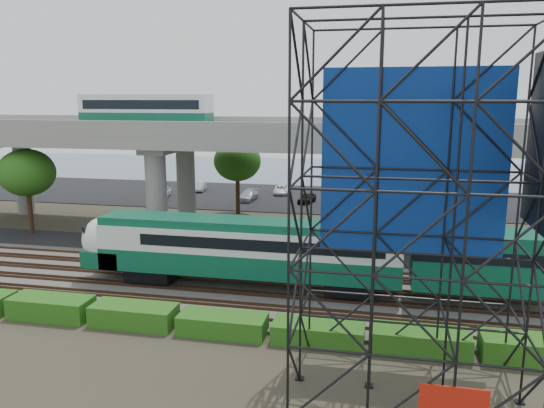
# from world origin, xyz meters

# --- Properties ---
(ground) EXTENTS (140.00, 140.00, 0.00)m
(ground) POSITION_xyz_m (0.00, 0.00, 0.00)
(ground) COLOR #474233
(ground) RESTS_ON ground
(ballast_bed) EXTENTS (90.00, 12.00, 0.20)m
(ballast_bed) POSITION_xyz_m (0.00, 2.00, 0.10)
(ballast_bed) COLOR slate
(ballast_bed) RESTS_ON ground
(service_road) EXTENTS (90.00, 5.00, 0.08)m
(service_road) POSITION_xyz_m (0.00, 10.50, 0.04)
(service_road) COLOR black
(service_road) RESTS_ON ground
(parking_lot) EXTENTS (90.00, 18.00, 0.08)m
(parking_lot) POSITION_xyz_m (0.00, 34.00, 0.04)
(parking_lot) COLOR black
(parking_lot) RESTS_ON ground
(harbor_water) EXTENTS (140.00, 40.00, 0.03)m
(harbor_water) POSITION_xyz_m (0.00, 56.00, 0.01)
(harbor_water) COLOR #495F78
(harbor_water) RESTS_ON ground
(rail_tracks) EXTENTS (90.00, 9.52, 0.16)m
(rail_tracks) POSITION_xyz_m (0.00, 2.00, 0.28)
(rail_tracks) COLOR #472D1E
(rail_tracks) RESTS_ON ballast_bed
(commuter_train) EXTENTS (29.30, 3.06, 4.30)m
(commuter_train) POSITION_xyz_m (2.84, 2.00, 2.88)
(commuter_train) COLOR black
(commuter_train) RESTS_ON rail_tracks
(overpass) EXTENTS (80.00, 12.00, 12.40)m
(overpass) POSITION_xyz_m (-0.90, 16.00, 8.21)
(overpass) COLOR #9E9B93
(overpass) RESTS_ON ground
(scaffold_tower) EXTENTS (9.36, 6.36, 15.00)m
(scaffold_tower) POSITION_xyz_m (10.16, -7.98, 7.47)
(scaffold_tower) COLOR black
(scaffold_tower) RESTS_ON ground
(hedge_strip) EXTENTS (34.60, 1.80, 1.20)m
(hedge_strip) POSITION_xyz_m (1.01, -4.30, 0.56)
(hedge_strip) COLOR #215413
(hedge_strip) RESTS_ON ground
(trees) EXTENTS (40.94, 16.94, 7.69)m
(trees) POSITION_xyz_m (-4.67, 16.17, 5.57)
(trees) COLOR #382314
(trees) RESTS_ON ground
(suv) EXTENTS (4.62, 2.38, 1.25)m
(suv) POSITION_xyz_m (-8.62, 10.00, 0.70)
(suv) COLOR black
(suv) RESTS_ON service_road
(parked_cars) EXTENTS (38.16, 9.61, 1.31)m
(parked_cars) POSITION_xyz_m (0.96, 33.46, 0.69)
(parked_cars) COLOR silver
(parked_cars) RESTS_ON parking_lot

